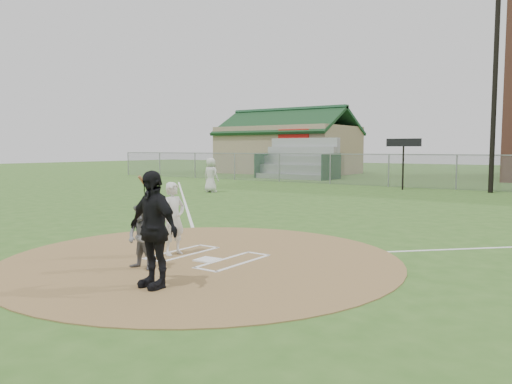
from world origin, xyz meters
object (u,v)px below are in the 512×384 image
Objects in this scene: umpire at (153,229)px; home_plate at (207,260)px; catcher at (142,237)px; batter_at_plate at (174,218)px; ondeck_player at (211,175)px.

home_plate is at bearing 111.16° from umpire.
batter_at_plate is at bearing 103.32° from catcher.
batter_at_plate reaches higher than home_plate.
batter_at_plate is (-0.99, 0.02, 0.80)m from home_plate.
batter_at_plate is at bearing 126.40° from ondeck_player.
ondeck_player is 16.01m from batter_at_plate.
umpire is 1.07× the size of ondeck_player.
batter_at_plate is at bearing 132.67° from umpire.
umpire is at bearing -39.52° from catcher.
catcher is 1.41m from batter_at_plate.
catcher reaches higher than home_plate.
umpire is 1.11× the size of batter_at_plate.
umpire is at bearing 126.34° from ondeck_player.
umpire is 2.59m from batter_at_plate.
home_plate is 0.24× the size of ondeck_player.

